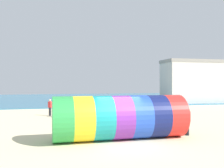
# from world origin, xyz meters

# --- Properties ---
(ground_plane) EXTENTS (120.00, 120.00, 0.00)m
(ground_plane) POSITION_xyz_m (0.00, 0.00, 0.00)
(ground_plane) COLOR beige
(sea) EXTENTS (120.00, 40.00, 0.10)m
(sea) POSITION_xyz_m (0.00, 39.68, 0.05)
(sea) COLOR teal
(sea) RESTS_ON ground
(giant_inflatable_tube) EXTENTS (7.82, 2.69, 2.55)m
(giant_inflatable_tube) POSITION_xyz_m (0.20, 0.94, 1.28)
(giant_inflatable_tube) COLOR green
(giant_inflatable_tube) RESTS_ON ground
(kite_handler) EXTENTS (0.40, 0.42, 1.75)m
(kite_handler) POSITION_xyz_m (4.58, 1.00, 0.90)
(kite_handler) COLOR black
(kite_handler) RESTS_ON ground
(bystander_near_water) EXTENTS (0.42, 0.40, 1.67)m
(bystander_near_water) POSITION_xyz_m (-3.92, 12.55, 0.85)
(bystander_near_water) COLOR black
(bystander_near_water) RESTS_ON ground
(promenade_building) EXTENTS (11.73, 4.60, 7.02)m
(promenade_building) POSITION_xyz_m (19.61, 23.46, 3.52)
(promenade_building) COLOR beige
(promenade_building) RESTS_ON ground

